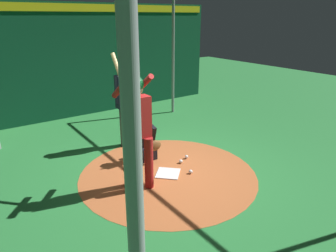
# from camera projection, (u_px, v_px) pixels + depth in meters

# --- Properties ---
(ground_plane) EXTENTS (25.08, 25.08, 0.00)m
(ground_plane) POSITION_uv_depth(u_px,v_px,m) (168.00, 174.00, 5.70)
(ground_plane) COLOR #287A38
(dirt_circle) EXTENTS (3.27, 3.27, 0.01)m
(dirt_circle) POSITION_uv_depth(u_px,v_px,m) (168.00, 174.00, 5.70)
(dirt_circle) COLOR #B76033
(dirt_circle) RESTS_ON ground
(home_plate) EXTENTS (0.59, 0.59, 0.01)m
(home_plate) POSITION_uv_depth(u_px,v_px,m) (168.00, 173.00, 5.70)
(home_plate) COLOR white
(home_plate) RESTS_ON dirt_circle
(batter) EXTENTS (0.68, 0.49, 2.24)m
(batter) POSITION_uv_depth(u_px,v_px,m) (136.00, 121.00, 4.89)
(batter) COLOR maroon
(batter) RESTS_ON ground
(catcher) EXTENTS (0.58, 0.40, 0.93)m
(catcher) POSITION_uv_depth(u_px,v_px,m) (145.00, 143.00, 6.16)
(catcher) COLOR black
(catcher) RESTS_ON ground
(umpire) EXTENTS (0.23, 0.49, 1.85)m
(umpire) POSITION_uv_depth(u_px,v_px,m) (126.00, 100.00, 6.63)
(umpire) COLOR #4C4C51
(umpire) RESTS_ON ground
(back_wall) EXTENTS (0.22, 9.08, 3.14)m
(back_wall) POSITION_uv_depth(u_px,v_px,m) (76.00, 61.00, 8.61)
(back_wall) COLOR #0F472D
(back_wall) RESTS_ON ground
(cage_frame) EXTENTS (6.29, 4.86, 3.25)m
(cage_frame) POSITION_uv_depth(u_px,v_px,m) (168.00, 48.00, 4.92)
(cage_frame) COLOR gray
(cage_frame) RESTS_ON ground
(baseball_0) EXTENTS (0.07, 0.07, 0.07)m
(baseball_0) POSITION_uv_depth(u_px,v_px,m) (191.00, 172.00, 5.69)
(baseball_0) COLOR white
(baseball_0) RESTS_ON dirt_circle
(baseball_1) EXTENTS (0.07, 0.07, 0.07)m
(baseball_1) POSITION_uv_depth(u_px,v_px,m) (181.00, 161.00, 6.09)
(baseball_1) COLOR white
(baseball_1) RESTS_ON dirt_circle
(baseball_2) EXTENTS (0.07, 0.07, 0.07)m
(baseball_2) POSITION_uv_depth(u_px,v_px,m) (186.00, 157.00, 6.29)
(baseball_2) COLOR white
(baseball_2) RESTS_ON dirt_circle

